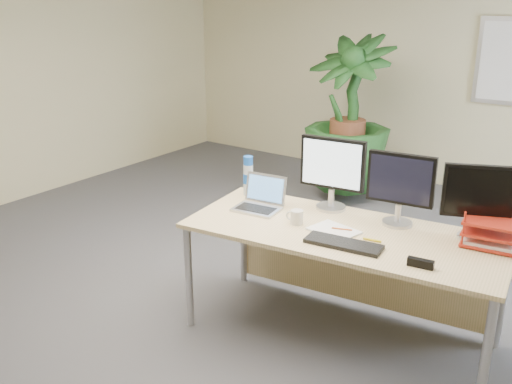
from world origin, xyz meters
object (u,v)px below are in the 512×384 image
Objects in this scene: monitor_left at (332,169)px; laptop at (260,200)px; desk at (348,248)px; monitor_right at (400,185)px; floor_plant at (347,136)px.

monitor_left reaches higher than laptop.
desk is 6.16× the size of laptop.
monitor_left is at bearing -179.98° from monitor_right.
desk is 0.56m from monitor_left.
monitor_right reaches higher than laptop.
floor_plant reaches higher than laptop.
monitor_left is 1.49× the size of laptop.
floor_plant is (-1.25, 2.42, 0.13)m from desk.
laptop is at bearing -172.17° from desk.
floor_plant is 2.71m from monitor_right.
floor_plant is 2.58m from laptop.
desk is 4.38× the size of monitor_right.
floor_plant is at bearing 117.25° from desk.
monitor_right is (1.50, -2.23, 0.33)m from floor_plant.
floor_plant reaches higher than monitor_right.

